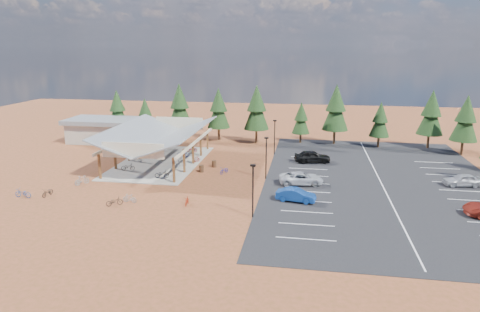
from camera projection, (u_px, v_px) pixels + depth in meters
ground at (222, 182)px, 50.44m from camera, size 140.00×140.00×0.00m
asphalt_lot at (380, 182)px, 50.42m from camera, size 27.00×44.00×0.04m
concrete_pad at (161, 162)px, 58.67m from camera, size 10.60×18.60×0.10m
bike_pavilion at (160, 135)px, 57.72m from camera, size 11.65×19.40×4.97m
outbuilding at (102, 130)px, 70.86m from camera, size 11.00×7.00×3.90m
lamp_post_0 at (253, 187)px, 39.36m from camera, size 0.50×0.25×5.14m
lamp_post_1 at (266, 155)px, 50.82m from camera, size 0.50×0.25×5.14m
lamp_post_2 at (275, 135)px, 62.28m from camera, size 0.50×0.25×5.14m
trash_bin_0 at (201, 169)px, 54.21m from camera, size 0.60×0.60×0.90m
trash_bin_1 at (214, 164)px, 56.38m from camera, size 0.60×0.60×0.90m
pine_0 at (117, 108)px, 74.06m from camera, size 3.51×3.51×8.18m
pine_1 at (145, 114)px, 73.39m from camera, size 2.95×2.95×6.87m
pine_2 at (180, 105)px, 72.24m from camera, size 4.05×4.05×9.44m
pine_3 at (219, 108)px, 71.33m from camera, size 3.78×3.78×8.80m
pine_4 at (257, 108)px, 69.10m from camera, size 4.07×4.07×9.48m
pine_5 at (301, 118)px, 69.41m from camera, size 2.89×2.89×6.74m
pine_6 at (336, 108)px, 68.19m from camera, size 4.16×4.16×9.69m
pine_7 at (380, 120)px, 66.40m from camera, size 3.09×3.09×7.20m
pine_8 at (431, 113)px, 65.51m from camera, size 3.90×3.90×9.09m
pine_13 at (466, 119)px, 61.45m from camera, size 3.78×3.78×8.82m
bike_0 at (128, 167)px, 54.59m from camera, size 1.79×0.84×0.91m
bike_1 at (137, 158)px, 58.67m from camera, size 1.90×0.91×1.10m
bike_2 at (149, 152)px, 61.93m from camera, size 1.94×0.82×0.99m
bike_3 at (160, 148)px, 64.65m from camera, size 1.56×0.49×0.93m
bike_4 at (162, 174)px, 51.54m from camera, size 1.78×0.82×0.90m
bike_5 at (180, 164)px, 56.08m from camera, size 1.63×0.81×0.94m
bike_6 at (183, 154)px, 61.21m from camera, size 1.83×0.86×0.93m
bike_7 at (191, 148)px, 63.92m from camera, size 1.83×0.67×1.08m
bike_8 at (48, 192)px, 45.59m from camera, size 0.72×1.70×0.87m
bike_9 at (82, 180)px, 49.33m from camera, size 1.40×1.73×1.06m
bike_10 at (23, 193)px, 45.10m from camera, size 1.92×0.76×0.99m
bike_11 at (187, 201)px, 43.04m from camera, size 0.51×1.51×0.89m
bike_12 at (114, 201)px, 42.92m from camera, size 1.68×1.44×0.87m
bike_13 at (130, 198)px, 43.75m from camera, size 1.54×0.55×0.91m
bike_14 at (224, 170)px, 53.57m from camera, size 1.20×1.74×0.86m
bike_15 at (196, 160)px, 58.33m from camera, size 0.95×1.53×0.89m
car_1 at (296, 195)px, 43.93m from camera, size 4.25×2.02×1.34m
car_2 at (301, 178)px, 49.32m from camera, size 5.40×3.17×1.41m
car_4 at (312, 156)px, 58.44m from camera, size 5.12×2.70×1.66m
car_8 at (462, 180)px, 48.72m from camera, size 4.36×2.23×1.42m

